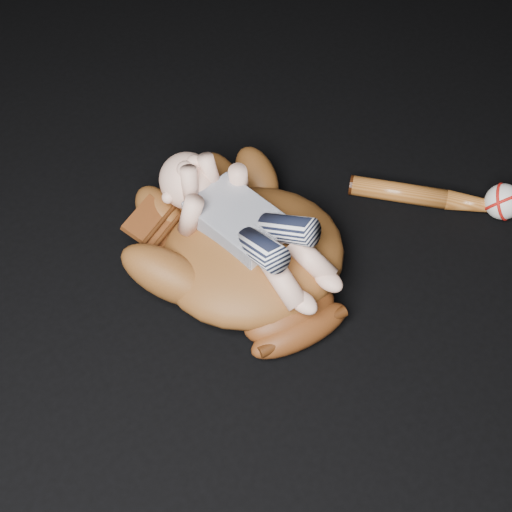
% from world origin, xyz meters
% --- Properties ---
extents(baseball_glove, '(0.48, 0.54, 0.15)m').
position_xyz_m(baseball_glove, '(-0.18, 0.18, 0.08)').
color(baseball_glove, '#5E3214').
rests_on(baseball_glove, ground).
extents(newborn_baby, '(0.25, 0.43, 0.16)m').
position_xyz_m(newborn_baby, '(-0.18, 0.18, 0.14)').
color(newborn_baby, '#ECB198').
rests_on(newborn_baby, baseball_glove).
extents(baseball_bat, '(0.33, 0.36, 0.04)m').
position_xyz_m(baseball_bat, '(0.26, 0.07, 0.02)').
color(baseball_bat, '#98511D').
rests_on(baseball_bat, ground).
extents(baseball, '(0.09, 0.09, 0.07)m').
position_xyz_m(baseball, '(0.32, 0.01, 0.04)').
color(baseball, white).
rests_on(baseball, ground).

